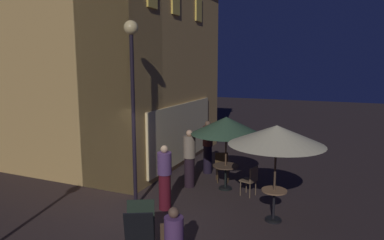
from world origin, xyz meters
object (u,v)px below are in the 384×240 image
(street_lamp_near_corner, at_px, (132,77))
(cafe_table_1, at_px, (226,171))
(patron_standing_1, at_px, (165,178))
(menu_sandwich_board, at_px, (140,231))
(patron_standing_3, at_px, (208,147))
(patio_umbrella_1, at_px, (226,126))
(cafe_chair_1, at_px, (222,164))
(cafe_chair_0, at_px, (251,178))
(patron_standing_2, at_px, (189,158))
(patio_umbrella_0, at_px, (276,135))
(patron_seated_0, at_px, (175,237))
(cafe_table_0, at_px, (274,201))

(street_lamp_near_corner, height_order, cafe_table_1, street_lamp_near_corner)
(patron_standing_1, bearing_deg, menu_sandwich_board, -113.14)
(street_lamp_near_corner, relative_size, patron_standing_3, 2.62)
(patio_umbrella_1, relative_size, cafe_chair_1, 2.45)
(cafe_chair_0, height_order, patron_standing_2, patron_standing_2)
(patio_umbrella_0, relative_size, patron_standing_3, 1.28)
(patron_standing_1, relative_size, patron_standing_3, 0.93)
(menu_sandwich_board, relative_size, patron_seated_0, 0.82)
(cafe_table_0, xyz_separation_m, patron_standing_2, (1.35, 2.79, 0.38))
(street_lamp_near_corner, bearing_deg, cafe_chair_0, -53.70)
(patio_umbrella_0, relative_size, cafe_chair_1, 2.60)
(street_lamp_near_corner, xyz_separation_m, patron_standing_1, (0.16, -0.79, -2.56))
(cafe_chair_0, distance_m, patron_standing_3, 2.43)
(patio_umbrella_0, bearing_deg, cafe_chair_0, 33.63)
(menu_sandwich_board, xyz_separation_m, cafe_chair_0, (3.91, -1.23, -0.00))
(cafe_table_1, relative_size, cafe_chair_1, 0.86)
(cafe_table_1, bearing_deg, patron_standing_2, 103.09)
(menu_sandwich_board, relative_size, cafe_chair_0, 1.17)
(street_lamp_near_corner, xyz_separation_m, patron_standing_3, (3.40, -0.73, -2.49))
(cafe_chair_1, distance_m, patron_standing_3, 0.95)
(street_lamp_near_corner, height_order, patron_standing_3, street_lamp_near_corner)
(patio_umbrella_0, bearing_deg, cafe_chair_1, 42.16)
(menu_sandwich_board, xyz_separation_m, patio_umbrella_1, (4.18, -0.39, 1.41))
(street_lamp_near_corner, relative_size, patio_umbrella_1, 2.17)
(street_lamp_near_corner, relative_size, patron_standing_2, 2.69)
(cafe_table_1, xyz_separation_m, patron_seated_0, (-4.46, -0.50, 0.16))
(patio_umbrella_1, height_order, patron_standing_3, patio_umbrella_1)
(cafe_table_0, relative_size, patron_standing_2, 0.44)
(cafe_table_0, xyz_separation_m, patron_standing_3, (2.82, 2.76, 0.41))
(patio_umbrella_0, bearing_deg, patron_standing_2, 64.25)
(menu_sandwich_board, relative_size, patron_standing_1, 0.60)
(cafe_table_0, bearing_deg, street_lamp_near_corner, 99.48)
(cafe_chair_1, xyz_separation_m, patron_standing_2, (-0.94, 0.72, 0.35))
(street_lamp_near_corner, relative_size, cafe_chair_0, 5.53)
(patron_standing_3, bearing_deg, patio_umbrella_1, 112.71)
(patio_umbrella_1, distance_m, cafe_chair_0, 1.66)
(menu_sandwich_board, distance_m, cafe_chair_1, 4.87)
(cafe_chair_1, relative_size, patron_standing_1, 0.53)
(street_lamp_near_corner, bearing_deg, cafe_table_0, -80.52)
(cafe_chair_0, height_order, patron_standing_3, patron_standing_3)
(patio_umbrella_0, xyz_separation_m, patron_standing_3, (2.82, 2.76, -1.17))
(cafe_chair_0, relative_size, patron_standing_2, 0.49)
(menu_sandwich_board, relative_size, cafe_table_1, 1.32)
(patron_standing_1, bearing_deg, patron_seated_0, -97.24)
(menu_sandwich_board, relative_size, patron_standing_3, 0.56)
(menu_sandwich_board, xyz_separation_m, patron_standing_1, (2.16, 0.59, 0.32))
(cafe_table_0, distance_m, cafe_chair_1, 3.08)
(patron_seated_0, bearing_deg, cafe_chair_0, 136.82)
(patron_standing_2, distance_m, patron_standing_3, 1.47)
(cafe_table_0, distance_m, patron_standing_2, 3.12)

